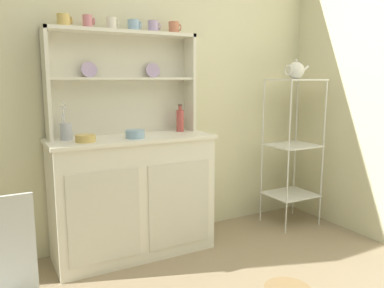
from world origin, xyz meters
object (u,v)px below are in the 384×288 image
jam_bottle (180,120)px  utensil_jar (66,131)px  hutch_shelf_unit (122,75)px  porcelain_teapot (296,70)px  bowl_mixing_large (85,138)px  hutch_cabinet (133,194)px  bakers_rack (293,139)px  cup_gold_0 (64,20)px

jam_bottle → utensil_jar: (-0.86, -0.01, -0.03)m
hutch_shelf_unit → porcelain_teapot: (1.42, -0.26, 0.05)m
hutch_shelf_unit → jam_bottle: size_ratio=5.13×
bowl_mixing_large → porcelain_teapot: size_ratio=0.55×
hutch_cabinet → bakers_rack: (1.43, -0.09, 0.31)m
porcelain_teapot → hutch_cabinet: bearing=176.2°
bakers_rack → cup_gold_0: (-1.82, 0.22, 0.89)m
bowl_mixing_large → porcelain_teapot: bearing=-0.7°
bowl_mixing_large → jam_bottle: bearing=11.8°
hutch_shelf_unit → porcelain_teapot: size_ratio=4.62×
cup_gold_0 → utensil_jar: cup_gold_0 is taller
bowl_mixing_large → porcelain_teapot: (1.76, -0.02, 0.45)m
bowl_mixing_large → hutch_cabinet: bearing=12.2°
jam_bottle → utensil_jar: bearing=-179.5°
hutch_shelf_unit → utensil_jar: (-0.43, -0.09, -0.37)m
utensil_jar → bakers_rack: bearing=-5.3°
hutch_cabinet → utensil_jar: (-0.43, 0.08, 0.48)m
utensil_jar → hutch_shelf_unit: bearing=11.5°
hutch_cabinet → cup_gold_0: cup_gold_0 is taller
jam_bottle → bowl_mixing_large: bearing=-168.2°
utensil_jar → cup_gold_0: bearing=55.1°
hutch_cabinet → cup_gold_0: size_ratio=11.93×
hutch_cabinet → hutch_shelf_unit: 0.87m
cup_gold_0 → jam_bottle: bearing=-2.5°
hutch_cabinet → porcelain_teapot: porcelain_teapot is taller
hutch_shelf_unit → jam_bottle: bearing=-10.5°
hutch_shelf_unit → bowl_mixing_large: size_ratio=8.39×
jam_bottle → utensil_jar: 0.86m
hutch_shelf_unit → bakers_rack: 1.55m
bowl_mixing_large → hutch_shelf_unit: bearing=35.2°
hutch_shelf_unit → jam_bottle: 0.55m
bowl_mixing_large → utensil_jar: size_ratio=0.51×
jam_bottle → utensil_jar: size_ratio=0.84×
bowl_mixing_large → utensil_jar: (-0.09, 0.15, 0.04)m
bakers_rack → cup_gold_0: 2.04m
cup_gold_0 → porcelain_teapot: size_ratio=0.41×
cup_gold_0 → porcelain_teapot: (1.82, -0.22, -0.30)m
hutch_cabinet → hutch_shelf_unit: bearing=90.0°
bakers_rack → utensil_jar: bakers_rack is taller
bakers_rack → bowl_mixing_large: bearing=179.3°
hutch_shelf_unit → bakers_rack: (1.43, -0.26, -0.54)m
bakers_rack → porcelain_teapot: (-0.00, -0.00, 0.58)m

